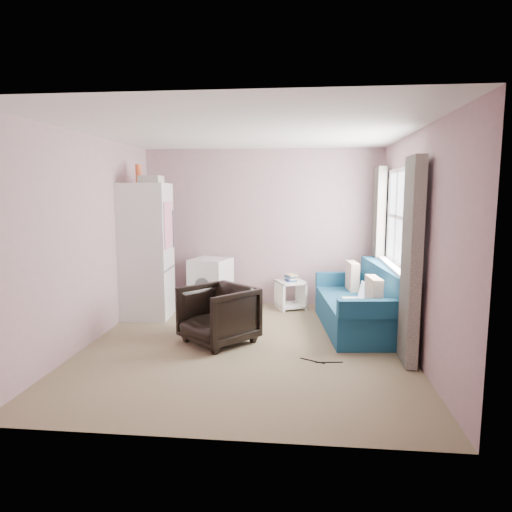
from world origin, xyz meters
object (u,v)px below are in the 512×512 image
Objects in this scene: side_table at (291,292)px; washing_machine at (211,282)px; fridge at (146,250)px; sofa at (362,306)px; armchair at (218,312)px.

washing_machine is at bearing -176.90° from side_table.
fridge is 2.81× the size of washing_machine.
fridge is at bearing -127.95° from washing_machine.
washing_machine is 1.43× the size of side_table.
fridge is 4.03× the size of side_table.
sofa is (0.98, -0.98, 0.06)m from side_table.
sofa is (3.05, -0.31, -0.67)m from fridge.
side_table is at bearing 18.42° from washing_machine.
washing_machine reaches higher than armchair.
side_table is (1.26, 0.07, -0.15)m from washing_machine.
sofa reaches higher than side_table.
armchair is 1.41× the size of side_table.
sofa reaches higher than armchair.
armchair is 1.93m from side_table.
washing_machine reaches higher than side_table.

